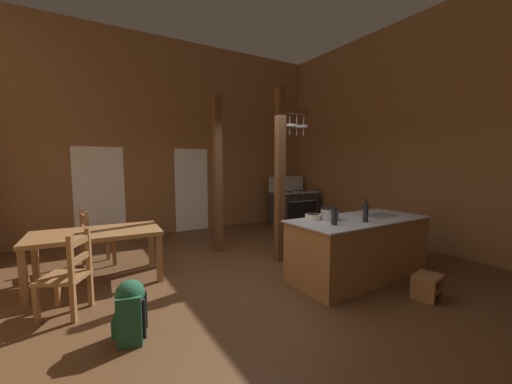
{
  "coord_description": "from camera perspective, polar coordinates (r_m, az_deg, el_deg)",
  "views": [
    {
      "loc": [
        -2.11,
        -3.54,
        1.72
      ],
      "look_at": [
        0.49,
        0.78,
        1.22
      ],
      "focal_mm": 21.06,
      "sensor_mm": 36.0,
      "label": 1
    }
  ],
  "objects": [
    {
      "name": "mixing_bowl_on_counter",
      "position": [
        4.42,
        10.77,
        -4.66
      ],
      "size": [
        0.23,
        0.23,
        0.08
      ],
      "color": "silver",
      "rests_on": "kitchen_island"
    },
    {
      "name": "glazed_panel_back_right",
      "position": [
        7.72,
        -12.1,
        0.4
      ],
      "size": [
        0.84,
        0.01,
        2.05
      ],
      "primitive_type": "cube",
      "color": "white",
      "rests_on": "ground_plane"
    },
    {
      "name": "support_post_with_pot_rack",
      "position": [
        5.16,
        4.89,
        4.23
      ],
      "size": [
        0.64,
        0.24,
        2.96
      ],
      "color": "brown",
      "rests_on": "ground_plane"
    },
    {
      "name": "ground_plane",
      "position": [
        4.48,
        -0.21,
        -17.55
      ],
      "size": [
        8.3,
        8.28,
        0.1
      ],
      "primitive_type": "cube",
      "color": "brown"
    },
    {
      "name": "glazed_door_back_left",
      "position": [
        7.32,
        -27.55,
        -0.4
      ],
      "size": [
        1.0,
        0.01,
        2.05
      ],
      "primitive_type": "cube",
      "color": "white",
      "rests_on": "ground_plane"
    },
    {
      "name": "stove_range",
      "position": [
        8.32,
        7.16,
        -2.92
      ],
      "size": [
        1.16,
        0.85,
        1.32
      ],
      "color": "#2E2E2E",
      "rests_on": "ground_plane"
    },
    {
      "name": "wall_right",
      "position": [
        6.93,
        28.51,
        9.84
      ],
      "size": [
        0.14,
        8.28,
        4.61
      ],
      "primitive_type": "cube",
      "color": "brown",
      "rests_on": "ground_plane"
    },
    {
      "name": "backpack",
      "position": [
        3.33,
        -22.77,
        -19.74
      ],
      "size": [
        0.35,
        0.37,
        0.6
      ],
      "color": "#1E5138",
      "rests_on": "ground_plane"
    },
    {
      "name": "ladderback_chair_by_post",
      "position": [
        5.69,
        -28.34,
        -7.87
      ],
      "size": [
        0.51,
        0.51,
        0.95
      ],
      "color": "olive",
      "rests_on": "ground_plane"
    },
    {
      "name": "dining_table",
      "position": [
        4.88,
        -28.03,
        -7.64
      ],
      "size": [
        1.75,
        0.99,
        0.74
      ],
      "color": "olive",
      "rests_on": "ground_plane"
    },
    {
      "name": "stockpot_on_counter",
      "position": [
        4.44,
        13.84,
        -4.08
      ],
      "size": [
        0.34,
        0.27,
        0.17
      ],
      "color": "#A8AAB2",
      "rests_on": "kitchen_island"
    },
    {
      "name": "ladderback_chair_near_window",
      "position": [
        4.08,
        -32.04,
        -13.29
      ],
      "size": [
        0.59,
        0.59,
        0.95
      ],
      "color": "olive",
      "rests_on": "ground_plane"
    },
    {
      "name": "bottle_tall_on_counter",
      "position": [
        4.43,
        20.1,
        -3.7
      ],
      "size": [
        0.07,
        0.07,
        0.33
      ],
      "color": "#1E2328",
      "rests_on": "kitchen_island"
    },
    {
      "name": "step_stool",
      "position": [
        4.53,
        29.79,
        -14.98
      ],
      "size": [
        0.4,
        0.34,
        0.3
      ],
      "color": "olive",
      "rests_on": "ground_plane"
    },
    {
      "name": "wall_back",
      "position": [
        7.67,
        -15.17,
        9.86
      ],
      "size": [
        8.3,
        0.14,
        4.61
      ],
      "primitive_type": "cube",
      "color": "brown",
      "rests_on": "ground_plane"
    },
    {
      "name": "kitchen_island",
      "position": [
        4.79,
        18.83,
        -10.03
      ],
      "size": [
        2.17,
        0.99,
        0.89
      ],
      "color": "olive",
      "rests_on": "ground_plane"
    },
    {
      "name": "bottle_short_on_counter",
      "position": [
        4.1,
        14.63,
        -4.67
      ],
      "size": [
        0.08,
        0.08,
        0.26
      ],
      "color": "#1E2328",
      "rests_on": "kitchen_island"
    },
    {
      "name": "support_post_center",
      "position": [
        5.74,
        -7.28,
        3.24
      ],
      "size": [
        0.14,
        0.14,
        2.96
      ],
      "color": "brown",
      "rests_on": "ground_plane"
    }
  ]
}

